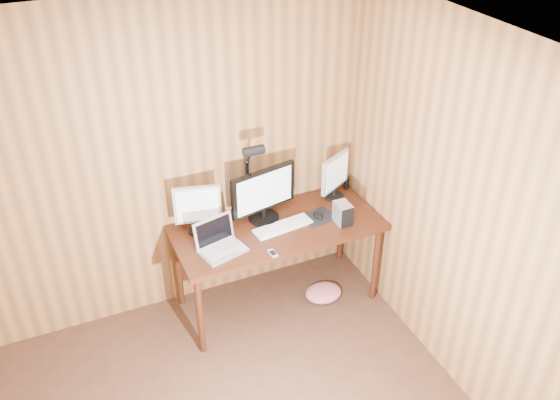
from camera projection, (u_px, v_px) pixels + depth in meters
room_shell at (233, 372)px, 2.71m from camera, size 4.00×4.00×4.00m
desk at (274, 234)px, 4.67m from camera, size 1.60×0.70×0.75m
monitor_center at (263, 194)px, 4.52m from camera, size 0.55×0.24×0.43m
monitor_left at (198, 208)px, 4.38m from camera, size 0.35×0.17×0.40m
monitor_right at (335, 176)px, 4.79m from camera, size 0.31×0.19×0.39m
laptop at (219, 242)px, 4.28m from camera, size 0.37×0.32×0.23m
keyboard at (283, 226)px, 4.53m from camera, size 0.48×0.20×0.02m
mousepad at (318, 217)px, 4.65m from camera, size 0.27×0.24×0.00m
mouse at (318, 215)px, 4.64m from camera, size 0.10×0.13×0.04m
hard_drive at (343, 213)px, 4.55m from camera, size 0.11×0.16×0.17m
phone at (273, 253)px, 4.26m from camera, size 0.05×0.10×0.01m
speaker at (346, 183)px, 4.99m from camera, size 0.05×0.05×0.11m
desk_lamp at (251, 168)px, 4.45m from camera, size 0.16×0.23×0.69m
fabric_pile at (323, 293)px, 4.95m from camera, size 0.36×0.32×0.10m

